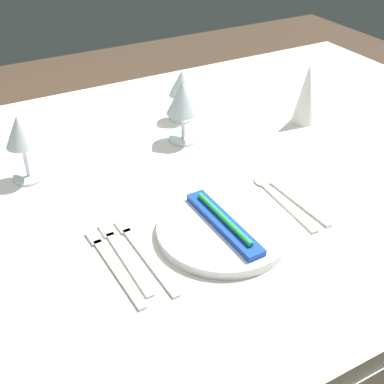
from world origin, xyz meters
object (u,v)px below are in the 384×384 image
Objects in this scene: fork_salad at (112,263)px; wine_glass_centre at (182,86)px; wine_glass_left at (20,136)px; spoon_dessert at (286,193)px; wine_glass_right at (183,101)px; spoon_soup at (276,196)px; fork_inner at (122,254)px; dinner_plate at (223,230)px; napkin_folded at (306,94)px; toothbrush_package at (224,222)px; fork_outer at (143,252)px.

fork_salad is 0.58m from wine_glass_centre.
spoon_dessert is at bearing -34.97° from wine_glass_left.
wine_glass_right is (-0.08, 0.31, 0.10)m from spoon_dessert.
spoon_soup is 0.54m from wine_glass_left.
wine_glass_left reaches higher than fork_inner.
wine_glass_right is at bearing 73.83° from dinner_plate.
napkin_folded is at bearing 34.72° from dinner_plate.
spoon_soup is at bearing -36.36° from wine_glass_left.
napkin_folded reaches higher than toothbrush_package.
toothbrush_package is at bearing -145.28° from napkin_folded.
dinner_plate reaches higher than fork_salad.
toothbrush_package is 0.16m from fork_outer.
spoon_dessert reaches higher than fork_outer.
wine_glass_centre reaches higher than spoon_dessert.
napkin_folded is (0.26, -0.17, -0.01)m from wine_glass_centre.
wine_glass_left is at bearing 126.60° from dinner_plate.
wine_glass_left is at bearing 178.69° from wine_glass_right.
wine_glass_right is at bearing -1.31° from wine_glass_left.
dinner_plate is 0.19m from spoon_dessert.
spoon_soup is (0.34, 0.02, 0.00)m from fork_inner.
wine_glass_left is (-0.27, 0.36, 0.08)m from toothbrush_package.
fork_inner is at bearing 27.64° from fork_salad.
fork_inner is 0.34m from spoon_soup.
toothbrush_package is 0.19m from fork_inner.
spoon_soup is at bearing 2.56° from fork_inner.
wine_glass_left reaches higher than fork_salad.
wine_glass_centre is at bearing 13.04° from wine_glass_left.
wine_glass_centre is at bearing 147.70° from napkin_folded.
fork_outer is (-0.15, 0.02, -0.01)m from dinner_plate.
fork_outer is at bearing -174.97° from spoon_soup.
wine_glass_centre reaches higher than fork_outer.
toothbrush_package is at bearing -165.53° from spoon_dessert.
fork_salad is 1.48× the size of wine_glass_right.
wine_glass_centre is at bearing 63.58° from wine_glass_right.
wine_glass_centre is at bearing 90.15° from spoon_soup.
napkin_folded reaches higher than wine_glass_left.
wine_glass_left reaches higher than wine_glass_centre.
dinner_plate is 1.08× the size of fork_outer.
fork_salad is at bearing -176.12° from spoon_dessert.
fork_outer is 0.06m from fork_salad.
fork_outer is at bearing -175.66° from spoon_dessert.
toothbrush_package is 1.44× the size of wine_glass_left.
wine_glass_left is at bearing 145.03° from spoon_dessert.
toothbrush_package is 1.01× the size of fork_inner.
toothbrush_package reaches higher than dinner_plate.
dinner_plate is 1.16× the size of toothbrush_package.
wine_glass_right is at bearing 47.96° from fork_inner.
wine_glass_right is at bearing 73.83° from toothbrush_package.
wine_glass_right reaches higher than fork_inner.
toothbrush_package is 0.21m from fork_salad.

